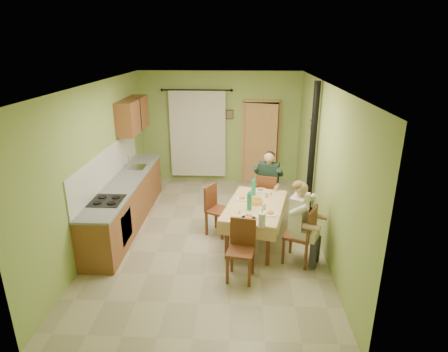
# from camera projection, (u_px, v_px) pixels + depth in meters

# --- Properties ---
(floor) EXTENTS (4.00, 6.00, 0.01)m
(floor) POSITION_uv_depth(u_px,v_px,m) (211.00, 234.00, 7.11)
(floor) COLOR tan
(floor) RESTS_ON ground
(room_shell) EXTENTS (4.04, 6.04, 2.82)m
(room_shell) POSITION_uv_depth(u_px,v_px,m) (209.00, 141.00, 6.50)
(room_shell) COLOR #96B15B
(room_shell) RESTS_ON ground
(kitchen_run) EXTENTS (0.64, 3.64, 1.56)m
(kitchen_run) POSITION_uv_depth(u_px,v_px,m) (126.00, 201.00, 7.40)
(kitchen_run) COLOR brown
(kitchen_run) RESTS_ON ground
(upper_cabinets) EXTENTS (0.35, 1.40, 0.70)m
(upper_cabinets) POSITION_uv_depth(u_px,v_px,m) (133.00, 115.00, 8.14)
(upper_cabinets) COLOR brown
(upper_cabinets) RESTS_ON room_shell
(curtain) EXTENTS (1.70, 0.07, 2.22)m
(curtain) POSITION_uv_depth(u_px,v_px,m) (198.00, 134.00, 9.44)
(curtain) COLOR black
(curtain) RESTS_ON ground
(doorway) EXTENTS (0.96, 0.25, 2.15)m
(doorway) POSITION_uv_depth(u_px,v_px,m) (261.00, 142.00, 9.46)
(doorway) COLOR black
(doorway) RESTS_ON ground
(dining_table) EXTENTS (1.28, 1.75, 0.76)m
(dining_table) POSITION_uv_depth(u_px,v_px,m) (255.00, 224.00, 6.70)
(dining_table) COLOR #DCB479
(dining_table) RESTS_ON ground
(tableware) EXTENTS (0.72, 1.67, 0.33)m
(tableware) POSITION_uv_depth(u_px,v_px,m) (255.00, 204.00, 6.44)
(tableware) COLOR white
(tableware) RESTS_ON dining_table
(chair_far) EXTENTS (0.51, 0.51, 0.97)m
(chair_far) POSITION_uv_depth(u_px,v_px,m) (267.00, 205.00, 7.69)
(chair_far) COLOR brown
(chair_far) RESTS_ON ground
(chair_near) EXTENTS (0.46, 0.46, 0.95)m
(chair_near) POSITION_uv_depth(u_px,v_px,m) (241.00, 262.00, 5.71)
(chair_near) COLOR brown
(chair_near) RESTS_ON ground
(chair_right) EXTENTS (0.58, 0.58, 1.00)m
(chair_right) POSITION_uv_depth(u_px,v_px,m) (299.00, 246.00, 6.15)
(chair_right) COLOR brown
(chair_right) RESTS_ON ground
(chair_left) EXTENTS (0.54, 0.54, 0.96)m
(chair_left) POSITION_uv_depth(u_px,v_px,m) (218.00, 219.00, 7.07)
(chair_left) COLOR brown
(chair_left) RESTS_ON ground
(man_far) EXTENTS (0.64, 0.56, 1.39)m
(man_far) POSITION_uv_depth(u_px,v_px,m) (268.00, 178.00, 7.50)
(man_far) COLOR #192D23
(man_far) RESTS_ON chair_far
(man_right) EXTENTS (0.61, 0.65, 1.39)m
(man_right) POSITION_uv_depth(u_px,v_px,m) (301.00, 213.00, 5.96)
(man_right) COLOR silver
(man_right) RESTS_ON chair_right
(stove_flue) EXTENTS (0.24, 0.24, 2.80)m
(stove_flue) POSITION_uv_depth(u_px,v_px,m) (310.00, 175.00, 7.24)
(stove_flue) COLOR black
(stove_flue) RESTS_ON ground
(picture_back) EXTENTS (0.19, 0.03, 0.23)m
(picture_back) POSITION_uv_depth(u_px,v_px,m) (230.00, 114.00, 9.30)
(picture_back) COLOR black
(picture_back) RESTS_ON room_shell
(picture_right) EXTENTS (0.03, 0.31, 0.21)m
(picture_right) POSITION_uv_depth(u_px,v_px,m) (312.00, 126.00, 7.53)
(picture_right) COLOR brown
(picture_right) RESTS_ON room_shell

